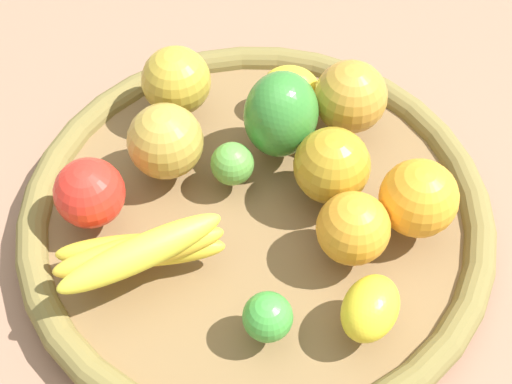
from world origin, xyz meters
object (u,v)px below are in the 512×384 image
Objects in this scene: lemon_1 at (370,308)px; apple_1 at (90,193)px; lime_0 at (232,164)px; apple_2 at (165,141)px; bell_pepper at (280,114)px; banana_bunch at (140,252)px; lime_1 at (268,317)px; apple_4 at (351,97)px; orange_0 at (353,228)px; orange_1 at (419,198)px; apple_0 at (176,81)px; lemon_0 at (291,86)px; apple_3 at (332,166)px.

apple_1 is at bearing -6.56° from lemon_1.
apple_2 is at bearing 4.81° from lime_0.
bell_pepper is 1.37× the size of apple_1.
banana_bunch is 3.55× the size of lime_1.
apple_4 reaches higher than lime_1.
apple_4 is at bearing -75.37° from orange_0.
lime_1 is 0.18m from orange_1.
apple_2 reaches higher than apple_0.
apple_4 reaches higher than orange_0.
apple_1 is (0.14, 0.21, 0.01)m from lemon_0.
lemon_0 is 0.81× the size of orange_1.
banana_bunch is at bearing 45.57° from apple_3.
bell_pepper reaches higher than apple_0.
apple_4 is at bearing -71.93° from lemon_1.
orange_0 is (-0.18, -0.08, 0.00)m from banana_bunch.
orange_0 is 0.26m from apple_0.
apple_3 is at bearing -154.60° from apple_1.
lemon_1 is 0.32m from apple_0.
orange_0 is 1.14× the size of lemon_0.
apple_0 is at bearing 85.39° from bell_pepper.
apple_1 is at bearing 81.41° from apple_0.
apple_2 reaches higher than lemon_0.
lemon_1 is at bearing 120.75° from lemon_0.
lemon_1 is 0.85× the size of apple_4.
lemon_1 is at bearing -137.36° from bell_pepper.
apple_3 is at bearing -94.35° from lime_1.
lemon_0 is 0.93× the size of lemon_1.
orange_1 is 1.10× the size of apple_1.
bell_pepper is 0.22m from lime_1.
lemon_1 reaches higher than lime_1.
lime_1 is 0.65× the size of apple_1.
apple_2 is at bearing 35.80° from apple_4.
orange_0 is at bearing 120.27° from apple_3.
orange_1 reaches higher than banana_bunch.
apple_3 is at bearing 124.27° from lemon_0.
lemon_1 is at bearing 115.33° from orange_0.
apple_3 is 0.99× the size of apple_2.
apple_3 is 1.02× the size of apple_0.
lime_1 is (-0.17, 0.23, -0.02)m from apple_0.
bell_pepper is at bearing -119.11° from lime_0.
apple_4 reaches higher than apple_3.
apple_4 is 1.13× the size of apple_1.
lemon_0 is 1.37× the size of lime_1.
apple_2 is at bearing -43.64° from lime_1.
lemon_1 is 0.85× the size of apple_2.
lemon_0 is (0.11, -0.17, -0.01)m from orange_0.
orange_1 is (-0.10, -0.15, 0.02)m from lime_1.
orange_0 is 0.08m from lemon_1.
bell_pepper is at bearing -19.50° from orange_1.
orange_1 is at bearing -178.02° from apple_2.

